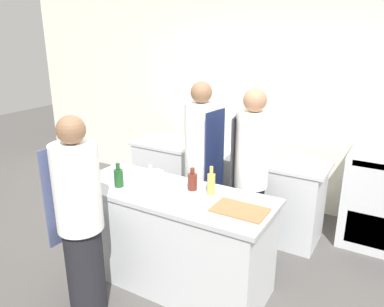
# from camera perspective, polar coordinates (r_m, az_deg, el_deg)

# --- Properties ---
(ground_plane) EXTENTS (16.00, 16.00, 0.00)m
(ground_plane) POSITION_cam_1_polar(r_m,az_deg,el_deg) (3.73, -2.87, -18.67)
(ground_plane) COLOR #4C4947
(wall_back) EXTENTS (8.00, 0.06, 2.80)m
(wall_back) POSITION_cam_1_polar(r_m,az_deg,el_deg) (4.96, 10.56, 8.30)
(wall_back) COLOR silver
(wall_back) RESTS_ON ground_plane
(prep_counter) EXTENTS (1.80, 0.71, 0.91)m
(prep_counter) POSITION_cam_1_polar(r_m,az_deg,el_deg) (3.47, -3.00, -12.67)
(prep_counter) COLOR silver
(prep_counter) RESTS_ON ground_plane
(pass_counter) EXTENTS (2.38, 0.57, 0.91)m
(pass_counter) POSITION_cam_1_polar(r_m,az_deg,el_deg) (4.51, 4.62, -5.07)
(pass_counter) COLOR silver
(pass_counter) RESTS_ON ground_plane
(chef_at_prep_near) EXTENTS (0.37, 0.36, 1.67)m
(chef_at_prep_near) POSITION_cam_1_polar(r_m,az_deg,el_deg) (3.08, -16.68, -9.72)
(chef_at_prep_near) COLOR black
(chef_at_prep_near) RESTS_ON ground_plane
(chef_at_stove) EXTENTS (0.36, 0.34, 1.77)m
(chef_at_stove) POSITION_cam_1_polar(r_m,az_deg,el_deg) (3.84, 1.38, -2.15)
(chef_at_stove) COLOR black
(chef_at_stove) RESTS_ON ground_plane
(chef_at_pass_far) EXTENTS (0.37, 0.35, 1.75)m
(chef_at_pass_far) POSITION_cam_1_polar(r_m,az_deg,el_deg) (3.66, 8.90, -3.65)
(chef_at_pass_far) COLOR black
(chef_at_pass_far) RESTS_ON ground_plane
(bottle_olive_oil) EXTENTS (0.08, 0.08, 0.20)m
(bottle_olive_oil) POSITION_cam_1_polar(r_m,az_deg,el_deg) (3.27, 0.06, -4.22)
(bottle_olive_oil) COLOR #5B2319
(bottle_olive_oil) RESTS_ON prep_counter
(bottle_vinegar) EXTENTS (0.07, 0.07, 0.23)m
(bottle_vinegar) POSITION_cam_1_polar(r_m,az_deg,el_deg) (3.58, -14.63, -2.63)
(bottle_vinegar) COLOR #2D5175
(bottle_vinegar) RESTS_ON prep_counter
(bottle_wine) EXTENTS (0.07, 0.07, 0.22)m
(bottle_wine) POSITION_cam_1_polar(r_m,az_deg,el_deg) (3.29, -6.30, -4.05)
(bottle_wine) COLOR silver
(bottle_wine) RESTS_ON prep_counter
(bottle_cooking_oil) EXTENTS (0.07, 0.07, 0.25)m
(bottle_cooking_oil) POSITION_cam_1_polar(r_m,az_deg,el_deg) (3.18, 2.94, -4.54)
(bottle_cooking_oil) COLOR #B2A84C
(bottle_cooking_oil) RESTS_ON prep_counter
(bottle_sauce) EXTENTS (0.08, 0.08, 0.22)m
(bottle_sauce) POSITION_cam_1_polar(r_m,az_deg,el_deg) (3.40, -11.13, -3.57)
(bottle_sauce) COLOR #19471E
(bottle_sauce) RESTS_ON prep_counter
(bowl_mixing_large) EXTENTS (0.17, 0.17, 0.09)m
(bowl_mixing_large) POSITION_cam_1_polar(r_m,az_deg,el_deg) (3.63, -9.99, -2.79)
(bowl_mixing_large) COLOR white
(bowl_mixing_large) RESTS_ON prep_counter
(bowl_prep_small) EXTENTS (0.21, 0.21, 0.05)m
(bowl_prep_small) POSITION_cam_1_polar(r_m,az_deg,el_deg) (3.57, -6.00, -3.24)
(bowl_prep_small) COLOR white
(bowl_prep_small) RESTS_ON prep_counter
(cup) EXTENTS (0.10, 0.10, 0.08)m
(cup) POSITION_cam_1_polar(r_m,az_deg,el_deg) (3.42, -7.40, -4.04)
(cup) COLOR white
(cup) RESTS_ON prep_counter
(cutting_board) EXTENTS (0.42, 0.28, 0.01)m
(cutting_board) POSITION_cam_1_polar(r_m,az_deg,el_deg) (2.96, 7.30, -8.52)
(cutting_board) COLOR olive
(cutting_board) RESTS_ON prep_counter
(stockpot) EXTENTS (0.26, 0.26, 0.20)m
(stockpot) POSITION_cam_1_polar(r_m,az_deg,el_deg) (4.23, 8.22, 1.16)
(stockpot) COLOR silver
(stockpot) RESTS_ON pass_counter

